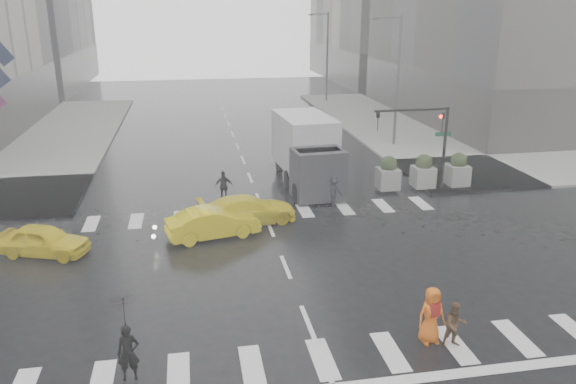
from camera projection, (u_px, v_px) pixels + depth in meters
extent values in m
plane|color=black|center=(286.00, 267.00, 21.42)|extent=(120.00, 120.00, 0.00)
cube|color=gray|center=(506.00, 142.00, 41.03)|extent=(35.00, 35.00, 0.15)
cube|color=#312E2C|center=(549.00, 91.00, 50.84)|extent=(26.05, 26.05, 4.40)
cube|color=#312E2C|center=(421.00, 62.00, 77.94)|extent=(26.05, 26.05, 4.40)
cylinder|color=black|center=(444.00, 149.00, 29.87)|extent=(0.16, 0.16, 4.50)
cylinder|color=black|center=(412.00, 110.00, 28.86)|extent=(4.00, 0.12, 0.12)
imported|color=black|center=(442.00, 122.00, 29.38)|extent=(0.16, 0.20, 1.00)
imported|color=black|center=(378.00, 121.00, 28.72)|extent=(0.16, 0.20, 1.00)
sphere|color=#FF190C|center=(441.00, 117.00, 29.26)|extent=(0.20, 0.20, 0.20)
cube|color=#0D5C2F|center=(443.00, 134.00, 29.92)|extent=(0.90, 0.03, 0.22)
cylinder|color=#59595B|center=(397.00, 82.00, 38.68)|extent=(0.20, 0.20, 9.00)
cylinder|color=#59595B|center=(388.00, 17.00, 37.18)|extent=(1.80, 0.12, 0.12)
cube|color=#59595B|center=(375.00, 19.00, 37.06)|extent=(0.50, 0.22, 0.15)
cylinder|color=#59595B|center=(327.00, 58.00, 57.37)|extent=(0.20, 0.20, 9.00)
cylinder|color=#59595B|center=(319.00, 14.00, 55.87)|extent=(1.80, 0.12, 0.12)
cube|color=#59595B|center=(311.00, 15.00, 55.75)|extent=(0.50, 0.22, 0.15)
cube|color=gray|center=(388.00, 179.00, 30.04)|extent=(1.10, 1.10, 1.10)
sphere|color=black|center=(389.00, 164.00, 29.79)|extent=(0.90, 0.90, 0.90)
cube|color=gray|center=(423.00, 177.00, 30.38)|extent=(1.10, 1.10, 1.10)
sphere|color=black|center=(424.00, 162.00, 30.13)|extent=(0.90, 0.90, 0.90)
cube|color=gray|center=(457.00, 175.00, 30.71)|extent=(1.10, 1.10, 1.10)
sphere|color=black|center=(459.00, 161.00, 30.46)|extent=(0.90, 0.90, 0.90)
cube|color=#0E1736|center=(1.00, 53.00, 35.54)|extent=(1.54, 0.02, 1.66)
imported|color=black|center=(128.00, 353.00, 14.74)|extent=(0.58, 0.38, 1.59)
imported|color=black|center=(124.00, 313.00, 14.36)|extent=(0.96, 0.98, 0.88)
imported|color=#4D331B|center=(455.00, 325.00, 16.20)|extent=(0.69, 0.54, 1.42)
imported|color=orange|center=(431.00, 315.00, 16.38)|extent=(0.90, 0.63, 1.76)
cube|color=maroon|center=(435.00, 310.00, 16.12)|extent=(0.29, 0.18, 0.40)
imported|color=black|center=(224.00, 186.00, 28.40)|extent=(0.95, 0.59, 1.60)
imported|color=black|center=(334.00, 191.00, 27.91)|extent=(1.06, 1.04, 1.48)
imported|color=yellow|center=(43.00, 240.00, 22.31)|extent=(3.88, 2.56, 1.23)
imported|color=yellow|center=(213.00, 223.00, 24.00)|extent=(4.17, 2.25, 1.30)
imported|color=yellow|center=(248.00, 210.00, 25.58)|extent=(4.19, 2.46, 1.29)
cube|color=silver|center=(304.00, 141.00, 31.52)|extent=(2.64, 5.05, 2.96)
cube|color=#2D2C31|center=(318.00, 174.00, 28.52)|extent=(2.53, 1.98, 2.53)
cube|color=black|center=(318.00, 159.00, 28.28)|extent=(2.20, 0.99, 0.99)
cylinder|color=black|center=(297.00, 193.00, 28.39)|extent=(0.31, 0.99, 0.99)
cylinder|color=black|center=(341.00, 190.00, 28.78)|extent=(0.31, 0.99, 0.99)
cylinder|color=black|center=(288.00, 179.00, 30.65)|extent=(0.31, 0.99, 0.99)
cylinder|color=black|center=(329.00, 177.00, 31.04)|extent=(0.31, 0.99, 0.99)
cylinder|color=black|center=(279.00, 164.00, 33.52)|extent=(0.31, 0.99, 0.99)
cylinder|color=black|center=(317.00, 163.00, 33.91)|extent=(0.31, 0.99, 0.99)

